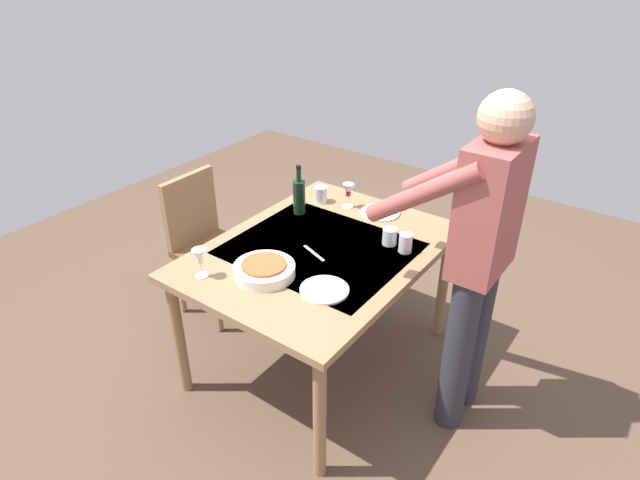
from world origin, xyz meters
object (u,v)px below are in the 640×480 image
object	(u,v)px
chair_near	(204,236)
wine_glass_left	(200,258)
water_cup_near_right	(405,243)
dinner_plate_near	(380,212)
dinner_plate_far	(324,290)
dining_table	(320,260)
water_cup_far_left	(321,194)
wine_glass_right	(348,191)
serving_bowl_pasta	(264,269)
water_cup_near_left	(390,236)
wine_bottle	(299,196)
person_server	(478,252)

from	to	relation	value
chair_near	wine_glass_left	distance (m)	0.88
wine_glass_left	water_cup_near_right	distance (m)	1.04
dinner_plate_near	dinner_plate_far	xyz separation A→B (m)	(0.83, 0.19, 0.00)
dining_table	water_cup_far_left	world-z (taller)	water_cup_far_left
dining_table	wine_glass_right	xyz separation A→B (m)	(-0.49, -0.15, 0.18)
serving_bowl_pasta	wine_glass_left	bearing A→B (deg)	-52.47
water_cup_far_left	water_cup_near_left	bearing A→B (deg)	71.48
wine_bottle	wine_glass_right	size ratio (longest dim) A/B	1.96
water_cup_far_left	wine_glass_left	bearing A→B (deg)	1.03
water_cup_near_left	dinner_plate_near	size ratio (longest dim) A/B	0.40
person_server	water_cup_far_left	distance (m)	1.17
dinner_plate_far	water_cup_far_left	bearing A→B (deg)	-142.95
water_cup_near_left	serving_bowl_pasta	distance (m)	0.70
wine_bottle	water_cup_far_left	bearing A→B (deg)	175.60
dining_table	dinner_plate_near	bearing A→B (deg)	174.58
person_server	dinner_plate_far	bearing A→B (deg)	-52.59
wine_glass_right	dinner_plate_far	world-z (taller)	wine_glass_right
water_cup_near_left	water_cup_near_right	size ratio (longest dim) A/B	0.89
dining_table	chair_near	world-z (taller)	chair_near
wine_glass_left	dinner_plate_far	world-z (taller)	wine_glass_left
dinner_plate_near	dinner_plate_far	distance (m)	0.85
dining_table	chair_near	xyz separation A→B (m)	(-0.00, -0.91, -0.16)
dinner_plate_far	wine_bottle	bearing A→B (deg)	-133.81
wine_glass_right	person_server	bearing A→B (deg)	68.33
water_cup_near_left	serving_bowl_pasta	bearing A→B (deg)	-28.72
dining_table	water_cup_near_right	bearing A→B (deg)	121.92
dinner_plate_near	chair_near	bearing A→B (deg)	-61.17
wine_glass_left	dinner_plate_far	size ratio (longest dim) A/B	0.66
person_server	water_cup_near_left	bearing A→B (deg)	-104.69
water_cup_far_left	dinner_plate_near	size ratio (longest dim) A/B	0.43
wine_glass_left	serving_bowl_pasta	distance (m)	0.31
dining_table	water_cup_near_right	world-z (taller)	water_cup_near_right
water_cup_near_right	chair_near	bearing A→B (deg)	-79.83
water_cup_far_left	serving_bowl_pasta	distance (m)	0.86
chair_near	dining_table	bearing A→B (deg)	89.79
person_server	wine_glass_right	size ratio (longest dim) A/B	11.19
person_server	water_cup_near_left	size ratio (longest dim) A/B	18.55
dining_table	water_cup_near_left	xyz separation A→B (m)	(-0.25, 0.27, 0.12)
water_cup_near_right	serving_bowl_pasta	size ratio (longest dim) A/B	0.34
chair_near	water_cup_far_left	bearing A→B (deg)	127.57
wine_glass_left	chair_near	bearing A→B (deg)	-132.44
dining_table	chair_near	size ratio (longest dim) A/B	1.53
dining_table	person_server	size ratio (longest dim) A/B	0.83
person_server	wine_bottle	distance (m)	1.14
water_cup_far_left	dinner_plate_near	bearing A→B (deg)	101.84
dining_table	dinner_plate_far	xyz separation A→B (m)	(0.30, 0.24, 0.08)
wine_bottle	dinner_plate_far	world-z (taller)	wine_bottle
wine_glass_right	water_cup_far_left	xyz separation A→B (m)	(0.04, -0.17, -0.06)
dinner_plate_near	wine_glass_left	bearing A→B (deg)	-18.30
water_cup_near_right	dinner_plate_near	size ratio (longest dim) A/B	0.44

